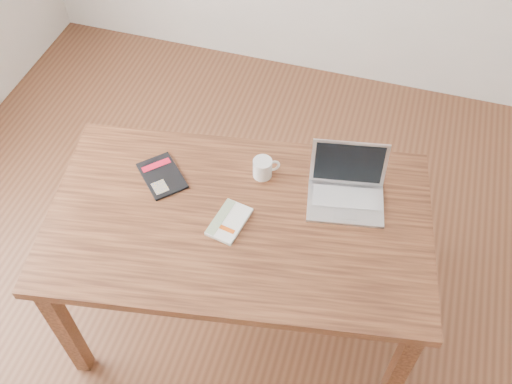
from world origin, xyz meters
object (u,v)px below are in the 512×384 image
(desk, at_px, (239,231))
(coffee_mug, at_px, (263,168))
(black_guidebook, at_px, (162,176))
(laptop, at_px, (347,188))
(white_guidebook, at_px, (229,222))

(desk, bearing_deg, coffee_mug, 73.34)
(coffee_mug, bearing_deg, desk, -129.35)
(desk, bearing_deg, black_guidebook, 153.96)
(desk, xyz_separation_m, laptop, (0.36, 0.22, 0.13))
(white_guidebook, bearing_deg, black_guidebook, 167.28)
(laptop, bearing_deg, coffee_mug, 168.02)
(white_guidebook, xyz_separation_m, laptop, (0.39, 0.25, 0.04))
(white_guidebook, relative_size, black_guidebook, 0.80)
(white_guidebook, height_order, laptop, laptop)
(white_guidebook, xyz_separation_m, black_guidebook, (-0.33, 0.14, -0.00))
(desk, height_order, coffee_mug, coffee_mug)
(black_guidebook, xyz_separation_m, laptop, (0.72, 0.12, 0.04))
(desk, distance_m, black_guidebook, 0.38)
(coffee_mug, bearing_deg, laptop, -33.93)
(white_guidebook, height_order, black_guidebook, white_guidebook)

